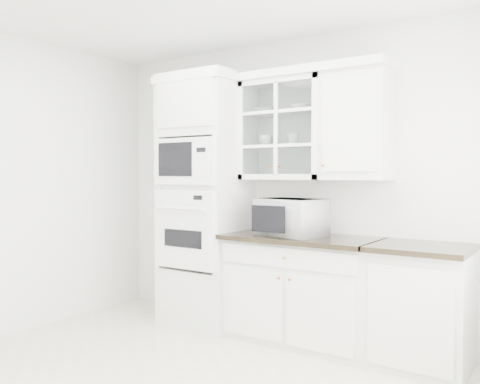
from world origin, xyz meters
The scene contains 12 objects.
room_shell centered at (0.00, 0.43, 1.78)m, with size 4.00×3.50×2.70m.
oven_column centered at (-0.75, 1.42, 1.20)m, with size 0.76×0.68×2.40m.
base_cabinet_run centered at (0.28, 1.45, 0.46)m, with size 1.32×0.67×0.92m.
extra_base_cabinet centered at (1.28, 1.45, 0.46)m, with size 0.72×0.67×0.92m.
upper_cabinet_glass centered at (0.03, 1.58, 1.85)m, with size 0.80×0.33×0.90m.
upper_cabinet_solid centered at (0.71, 1.58, 1.85)m, with size 0.55×0.33×0.90m, color silver.
crown_molding centered at (-0.07, 1.56, 2.33)m, with size 2.14×0.38×0.07m, color white.
countertop_microwave centered at (0.20, 1.41, 1.08)m, with size 0.55×0.46×0.32m, color white.
bowl_a centered at (-0.18, 1.59, 2.04)m, with size 0.20×0.20×0.05m, color white.
bowl_b centered at (0.18, 1.60, 2.04)m, with size 0.18×0.18×0.06m, color white.
cup_a centered at (-0.16, 1.57, 1.76)m, with size 0.12×0.12×0.10m, color white.
cup_b centered at (0.11, 1.58, 1.76)m, with size 0.11×0.11×0.10m, color white.
Camera 1 is at (2.28, -2.45, 1.45)m, focal length 38.00 mm.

